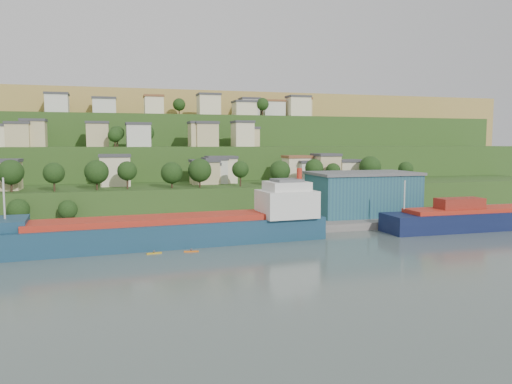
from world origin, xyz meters
name	(u,v)px	position (x,y,z in m)	size (l,w,h in m)	color
ground	(238,251)	(0.00, 0.00, 0.00)	(500.00, 500.00, 0.00)	#42514D
quay	(282,226)	(20.00, 28.00, 0.00)	(220.00, 26.00, 4.00)	slate
hillside	(162,186)	(0.02, 168.65, 0.10)	(360.00, 210.35, 96.00)	#284719
cargo_ship_near	(177,231)	(-11.68, 10.49, 3.10)	(76.17, 16.78, 19.41)	#14394B
cargo_ship_far	(499,218)	(76.53, 8.81, 2.72)	(63.54, 11.07, 17.24)	#0C1234
warehouse	(362,193)	(45.85, 29.89, 8.43)	(31.26, 19.42, 12.80)	navy
dinghy	(41,236)	(-42.26, 21.78, 1.56)	(3.61, 1.35, 0.72)	silver
kayak_orange	(191,251)	(-9.86, 1.81, 0.23)	(3.19, 1.01, 0.79)	orange
kayak_yellow	(154,253)	(-17.70, 2.26, 0.23)	(3.23, 0.89, 0.80)	#C19416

